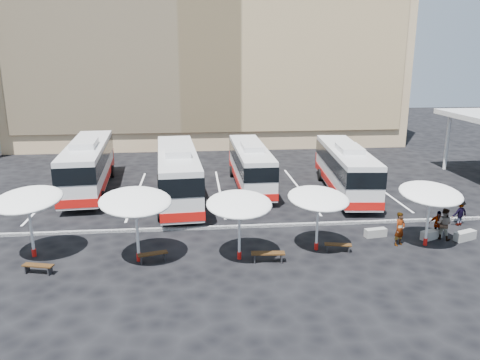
{
  "coord_description": "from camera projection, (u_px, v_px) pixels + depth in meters",
  "views": [
    {
      "loc": [
        -1.74,
        -24.88,
        9.77
      ],
      "look_at": [
        1.0,
        3.0,
        2.2
      ],
      "focal_mm": 35.0,
      "sensor_mm": 36.0,
      "label": 1
    }
  ],
  "objects": [
    {
      "name": "ground",
      "position": [
        228.0,
        231.0,
        26.62
      ],
      "size": [
        120.0,
        120.0,
        0.0
      ],
      "primitive_type": "plane",
      "color": "black",
      "rests_on": "ground"
    },
    {
      "name": "sandstone_building",
      "position": [
        207.0,
        28.0,
        53.94
      ],
      "size": [
        42.0,
        18.25,
        29.6
      ],
      "color": "tan",
      "rests_on": "ground"
    },
    {
      "name": "curb_divider",
      "position": [
        227.0,
        227.0,
        27.08
      ],
      "size": [
        34.0,
        0.25,
        0.15
      ],
      "primitive_type": "cube",
      "color": "black",
      "rests_on": "ground"
    },
    {
      "name": "bay_lines",
      "position": [
        220.0,
        192.0,
        34.3
      ],
      "size": [
        24.15,
        12.0,
        0.01
      ],
      "color": "white",
      "rests_on": "ground"
    },
    {
      "name": "bus_0",
      "position": [
        88.0,
        164.0,
        34.22
      ],
      "size": [
        3.57,
        12.41,
        3.88
      ],
      "rotation": [
        0.0,
        0.0,
        0.08
      ],
      "color": "silver",
      "rests_on": "ground"
    },
    {
      "name": "bus_1",
      "position": [
        178.0,
        172.0,
        31.82
      ],
      "size": [
        3.46,
        12.33,
        3.87
      ],
      "rotation": [
        0.0,
        0.0,
        0.07
      ],
      "color": "silver",
      "rests_on": "ground"
    },
    {
      "name": "bus_2",
      "position": [
        250.0,
        164.0,
        35.13
      ],
      "size": [
        2.62,
        10.87,
        3.44
      ],
      "rotation": [
        0.0,
        0.0,
        0.01
      ],
      "color": "silver",
      "rests_on": "ground"
    },
    {
      "name": "bus_3",
      "position": [
        345.0,
        168.0,
        33.63
      ],
      "size": [
        3.51,
        11.65,
        3.64
      ],
      "rotation": [
        0.0,
        0.0,
        -0.1
      ],
      "color": "silver",
      "rests_on": "ground"
    },
    {
      "name": "sunshade_0",
      "position": [
        28.0,
        200.0,
        22.57
      ],
      "size": [
        4.14,
        4.16,
        3.47
      ],
      "rotation": [
        0.0,
        0.0,
        -0.29
      ],
      "color": "silver",
      "rests_on": "ground"
    },
    {
      "name": "sunshade_1",
      "position": [
        135.0,
        202.0,
        22.03
      ],
      "size": [
        4.4,
        4.42,
        3.57
      ],
      "rotation": [
        0.0,
        0.0,
        0.36
      ],
      "color": "silver",
      "rests_on": "ground"
    },
    {
      "name": "sunshade_2",
      "position": [
        239.0,
        204.0,
        22.32
      ],
      "size": [
        3.26,
        3.3,
        3.33
      ],
      "rotation": [
        0.0,
        0.0,
        0.03
      ],
      "color": "silver",
      "rests_on": "ground"
    },
    {
      "name": "sunshade_3",
      "position": [
        318.0,
        199.0,
        23.43
      ],
      "size": [
        3.82,
        3.85,
        3.24
      ],
      "rotation": [
        0.0,
        0.0,
        0.27
      ],
      "color": "silver",
      "rests_on": "ground"
    },
    {
      "name": "sunshade_4",
      "position": [
        431.0,
        194.0,
        23.98
      ],
      "size": [
        3.42,
        3.46,
        3.33
      ],
      "rotation": [
        0.0,
        0.0,
        0.08
      ],
      "color": "silver",
      "rests_on": "ground"
    },
    {
      "name": "wood_bench_0",
      "position": [
        38.0,
        267.0,
        21.42
      ],
      "size": [
        1.47,
        0.72,
        0.44
      ],
      "rotation": [
        0.0,
        0.0,
        -0.25
      ],
      "color": "black",
      "rests_on": "ground"
    },
    {
      "name": "wood_bench_1",
      "position": [
        153.0,
        255.0,
        22.69
      ],
      "size": [
        1.48,
        0.74,
        0.44
      ],
      "rotation": [
        0.0,
        0.0,
        0.26
      ],
      "color": "black",
      "rests_on": "ground"
    },
    {
      "name": "wood_bench_2",
      "position": [
        268.0,
        255.0,
        22.59
      ],
      "size": [
        1.66,
        0.57,
        0.5
      ],
      "rotation": [
        0.0,
        0.0,
        -0.09
      ],
      "color": "black",
      "rests_on": "ground"
    },
    {
      "name": "wood_bench_3",
      "position": [
        338.0,
        246.0,
        23.81
      ],
      "size": [
        1.4,
        0.64,
        0.42
      ],
      "rotation": [
        0.0,
        0.0,
        -0.21
      ],
      "color": "black",
      "rests_on": "ground"
    },
    {
      "name": "conc_bench_0",
      "position": [
        376.0,
        233.0,
        25.81
      ],
      "size": [
        1.26,
        0.59,
        0.45
      ],
      "primitive_type": "cube",
      "rotation": [
        0.0,
        0.0,
        0.16
      ],
      "color": "gray",
      "rests_on": "ground"
    },
    {
      "name": "conc_bench_1",
      "position": [
        431.0,
        234.0,
        25.51
      ],
      "size": [
        1.36,
        0.91,
        0.48
      ],
      "primitive_type": "cube",
      "rotation": [
        0.0,
        0.0,
        0.41
      ],
      "color": "gray",
      "rests_on": "ground"
    },
    {
      "name": "conc_bench_2",
      "position": [
        465.0,
        236.0,
        25.34
      ],
      "size": [
        1.38,
        0.87,
        0.49
      ],
      "primitive_type": "cube",
      "rotation": [
        0.0,
        0.0,
        0.36
      ],
      "color": "gray",
      "rests_on": "ground"
    },
    {
      "name": "passenger_0",
      "position": [
        400.0,
        229.0,
        24.5
      ],
      "size": [
        0.78,
        0.69,
        1.8
      ],
      "primitive_type": "imported",
      "rotation": [
        0.0,
        0.0,
        0.48
      ],
      "color": "black",
      "rests_on": "ground"
    },
    {
      "name": "passenger_1",
      "position": [
        444.0,
        224.0,
        25.29
      ],
      "size": [
        1.08,
        1.06,
        1.75
      ],
      "primitive_type": "imported",
      "rotation": [
        0.0,
        0.0,
        2.41
      ],
      "color": "black",
      "rests_on": "ground"
    },
    {
      "name": "passenger_2",
      "position": [
        438.0,
        224.0,
        25.52
      ],
      "size": [
        0.97,
        0.78,
        1.55
      ],
      "primitive_type": "imported",
      "rotation": [
        0.0,
        0.0,
        -0.53
      ],
      "color": "black",
      "rests_on": "ground"
    },
    {
      "name": "passenger_3",
      "position": [
        460.0,
        213.0,
        27.39
      ],
      "size": [
        1.12,
        0.8,
        1.56
      ],
      "primitive_type": "imported",
      "rotation": [
        0.0,
        0.0,
        3.39
      ],
      "color": "black",
      "rests_on": "ground"
    }
  ]
}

